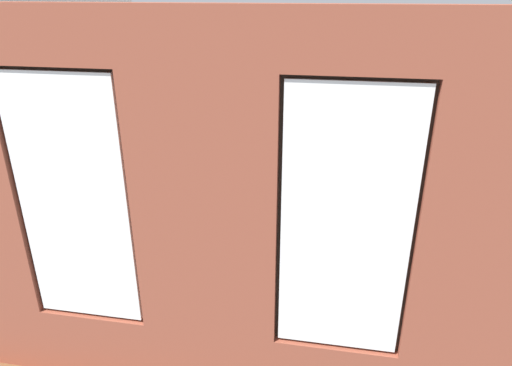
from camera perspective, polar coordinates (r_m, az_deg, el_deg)
ground_plane at (r=6.59m, az=0.85°, el=-7.13°), size 6.26×6.18×0.10m
brick_wall_with_windows at (r=3.50m, az=-6.37°, el=-6.36°), size 5.66×0.30×3.20m
white_wall_right at (r=6.77m, az=-23.47°, el=6.91°), size 0.10×5.18×3.20m
couch_by_window at (r=4.80m, az=-8.10°, el=-15.00°), size 2.03×0.87×0.80m
couch_left at (r=6.26m, az=20.25°, el=-6.50°), size 0.95×2.11×0.80m
coffee_table at (r=6.27m, az=-0.12°, el=-4.25°), size 1.28×0.75×0.45m
cup_ceramic at (r=6.20m, az=-3.81°, el=-3.59°), size 0.07×0.07×0.09m
candle_jar at (r=6.29m, az=3.25°, el=-3.03°), size 0.08×0.08×0.11m
table_plant_small at (r=6.07m, az=0.57°, el=-3.23°), size 0.15×0.15×0.24m
remote_gray at (r=6.24m, az=-0.12°, el=-3.68°), size 0.17×0.12×0.02m
media_console at (r=7.61m, az=-17.26°, el=-1.27°), size 1.15×0.42×0.52m
tv_flatscreen at (r=7.38m, az=-17.86°, el=3.51°), size 1.18×0.20×0.83m
papasan_chair at (r=8.07m, az=-1.40°, el=2.55°), size 1.05×1.05×0.67m
potted_plant_mid_room_small at (r=6.77m, az=7.67°, el=-2.19°), size 0.29×0.29×0.56m
potted_plant_between_couches at (r=4.35m, az=10.64°, el=-11.46°), size 0.81×0.84×1.31m
potted_plant_corner_near_left at (r=8.21m, az=19.36°, el=4.11°), size 0.85×0.95×1.30m
potted_plant_near_tv at (r=6.36m, az=-17.32°, el=-1.56°), size 1.16×1.23×1.44m
potted_plant_corner_far_left at (r=4.65m, az=26.04°, el=-16.67°), size 0.53×0.53×0.69m
potted_plant_by_left_couch at (r=7.50m, az=15.67°, el=-0.27°), size 0.34×0.34×0.60m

